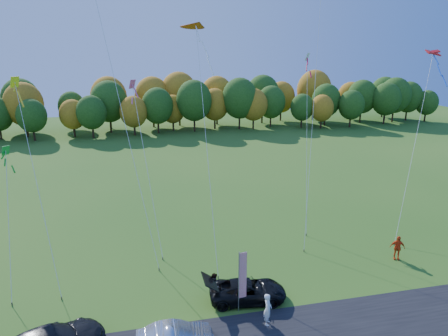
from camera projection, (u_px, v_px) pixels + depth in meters
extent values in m
plane|color=#265817|center=(245.00, 303.00, 24.69)|extent=(160.00, 160.00, 0.00)
imported|color=black|center=(248.00, 291.00, 24.79)|extent=(5.01, 2.79, 1.33)
imported|color=white|center=(268.00, 309.00, 22.55)|extent=(0.68, 0.82, 1.92)
imported|color=gray|center=(214.00, 286.00, 24.92)|extent=(0.68, 0.86, 1.75)
imported|color=red|center=(397.00, 248.00, 29.66)|extent=(1.19, 0.86, 1.87)
cylinder|color=#999999|center=(239.00, 282.00, 23.36)|extent=(0.06, 0.06, 3.95)
cube|color=red|center=(243.00, 275.00, 23.33)|extent=(0.49, 0.10, 2.96)
cube|color=navy|center=(243.00, 258.00, 23.05)|extent=(0.49, 0.09, 0.77)
cylinder|color=#4C3F33|center=(159.00, 269.00, 28.30)|extent=(0.08, 0.08, 0.20)
cylinder|color=#4C3F33|center=(304.00, 251.00, 30.97)|extent=(0.08, 0.08, 0.20)
cylinder|color=#4C3F33|center=(218.00, 277.00, 27.32)|extent=(0.08, 0.08, 0.20)
cone|color=#B4410B|center=(196.00, 25.00, 31.97)|extent=(2.42, 1.85, 2.64)
cylinder|color=#4C3F33|center=(395.00, 244.00, 31.99)|extent=(0.08, 0.08, 0.20)
cube|color=red|center=(433.00, 53.00, 36.77)|extent=(3.42, 1.18, 1.29)
cylinder|color=#4C3F33|center=(62.00, 298.00, 24.99)|extent=(0.08, 0.08, 0.20)
cube|color=#FFFC1A|center=(15.00, 82.00, 26.07)|extent=(1.22, 1.22, 1.44)
cylinder|color=#4C3F33|center=(12.00, 304.00, 24.43)|extent=(0.08, 0.08, 0.20)
cube|color=green|center=(6.00, 150.00, 26.49)|extent=(1.11, 1.11, 1.31)
cylinder|color=#4C3F33|center=(306.00, 234.00, 33.69)|extent=(0.08, 0.08, 0.20)
cube|color=silver|center=(307.00, 57.00, 35.04)|extent=(1.14, 1.14, 1.35)
cylinder|color=#4C3F33|center=(163.00, 258.00, 29.79)|extent=(0.08, 0.08, 0.20)
cube|color=#FF5483|center=(132.00, 84.00, 32.86)|extent=(1.24, 1.24, 1.48)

